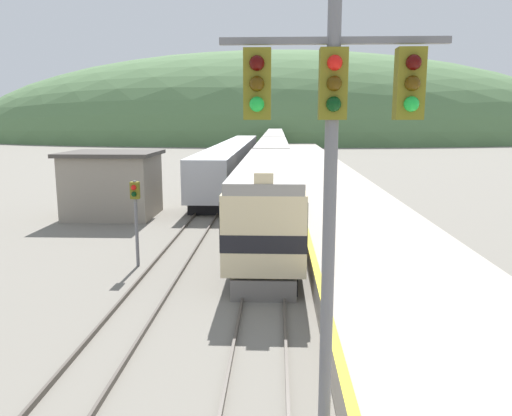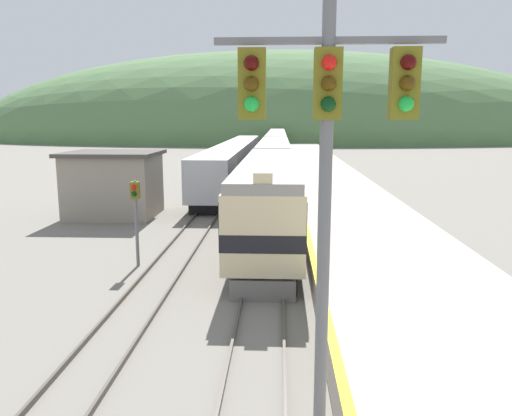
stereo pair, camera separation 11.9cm
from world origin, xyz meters
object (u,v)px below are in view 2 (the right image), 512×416
Objects in this scene: express_train_lead_car at (269,196)px; siding_train at (236,160)px; carriage_fourth at (277,140)px; carriage_second at (274,160)px; carriage_third at (276,147)px; signal_post_siding at (136,205)px; signal_mast_main at (326,156)px.

express_train_lead_car is 0.44× the size of siding_train.
carriage_fourth reaches higher than siding_train.
express_train_lead_car is 69.58m from carriage_fourth.
carriage_third is at bearing 90.00° from carriage_second.
signal_post_siding is at bearing -134.77° from express_train_lead_car.
express_train_lead_car is 0.86× the size of carriage_second.
carriage_third reaches higher than signal_post_siding.
signal_mast_main is (1.24, -40.65, 3.44)m from carriage_second.
carriage_second is 1.00× the size of carriage_third.
signal_mast_main reaches higher than siding_train.
siding_train is at bearing 129.96° from carriage_second.
signal_post_siding is at bearing -96.07° from carriage_third.
signal_mast_main is (5.38, -45.58, 3.77)m from siding_train.
carriage_third is at bearing 83.93° from signal_post_siding.
carriage_second and carriage_fourth have the same top height.
signal_mast_main is 14.79m from signal_post_siding.
signal_post_siding is at bearing -94.17° from carriage_fourth.
carriage_third is (0.00, 23.64, 0.00)m from carriage_second.
express_train_lead_car is at bearing -90.00° from carriage_fourth.
carriage_fourth is 88.00m from signal_mast_main.
siding_train is at bearing 87.67° from signal_post_siding.
express_train_lead_car is at bearing -90.00° from carriage_second.
signal_mast_main reaches higher than carriage_fourth.
signal_mast_main is at bearing -83.27° from siding_train.
carriage_fourth is 6.19× the size of signal_post_siding.
carriage_fourth reaches higher than signal_post_siding.
express_train_lead_car is 7.78m from signal_post_siding.
siding_train is 5.42× the size of signal_mast_main.
siding_train is (-4.14, -42.34, -0.33)m from carriage_fourth.
carriage_second is 23.64m from carriage_third.
signal_post_siding is at bearing -101.13° from carriage_second.
carriage_fourth is (0.00, 47.28, 0.00)m from carriage_second.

